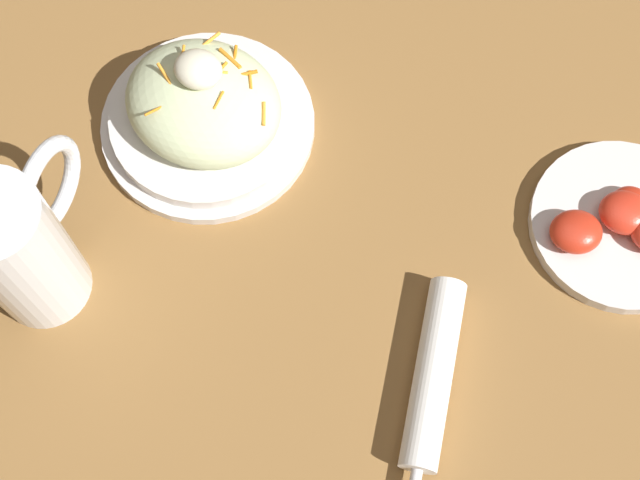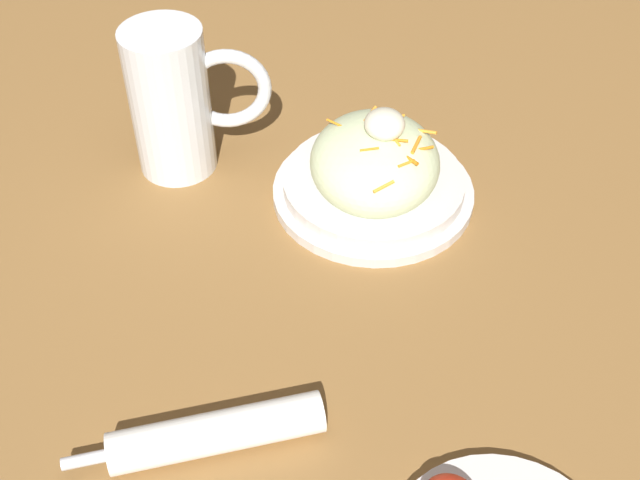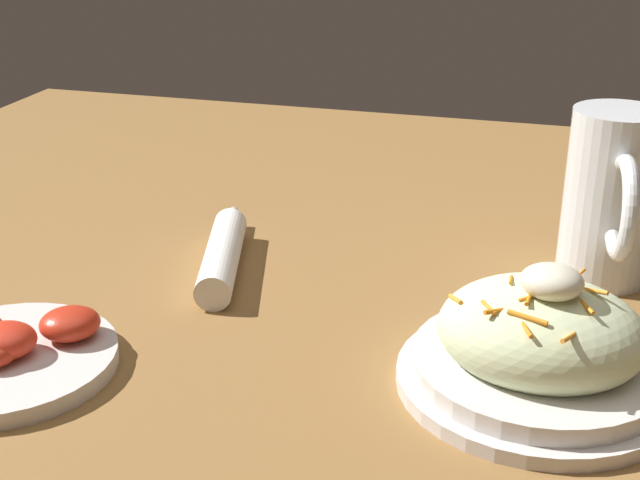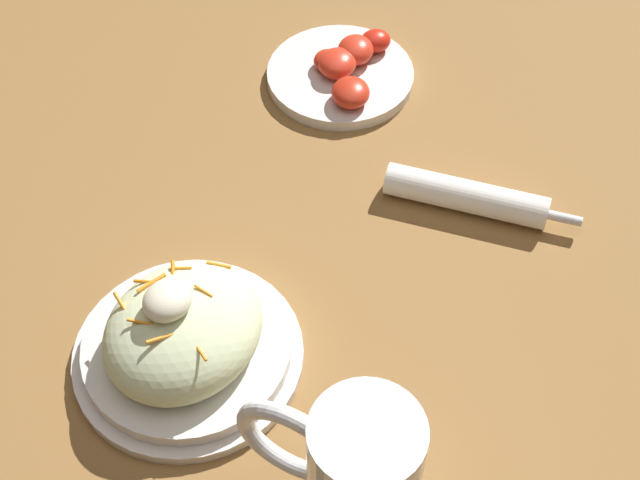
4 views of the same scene
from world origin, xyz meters
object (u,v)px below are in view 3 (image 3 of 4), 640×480
at_px(beer_mug, 610,204).
at_px(napkin_roll, 223,255).
at_px(salad_plate, 539,347).
at_px(tomato_plate, 6,351).

height_order(beer_mug, napkin_roll, beer_mug).
relative_size(salad_plate, napkin_roll, 1.05).
bearing_deg(salad_plate, napkin_roll, 157.26).
bearing_deg(beer_mug, tomato_plate, -146.68).
xyz_separation_m(salad_plate, napkin_roll, (-0.31, 0.13, -0.02)).
relative_size(salad_plate, tomato_plate, 1.22).
relative_size(salad_plate, beer_mug, 1.29).
bearing_deg(beer_mug, salad_plate, -102.95).
xyz_separation_m(salad_plate, beer_mug, (0.05, 0.22, 0.04)).
bearing_deg(napkin_roll, tomato_plate, -114.47).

